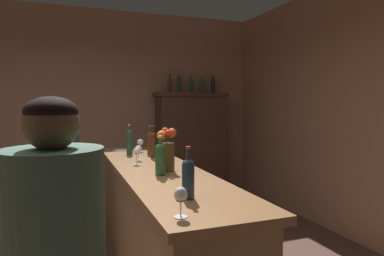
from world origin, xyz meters
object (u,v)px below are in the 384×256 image
Objects in this scene: cheese_plate at (121,150)px; display_bottle_midright at (202,85)px; flower_arrangement at (167,151)px; display_bottle_midleft at (179,83)px; bar_counter at (158,225)px; wine_bottle_malbec at (188,177)px; display_bottle_right at (213,85)px; wine_bottle_chardonnay at (150,142)px; wine_glass_mid at (181,197)px; wine_bottle_riesling at (160,157)px; display_cabinet at (191,144)px; wine_glass_front at (137,152)px; wine_glass_spare at (138,150)px; wine_glass_rear at (140,143)px; display_bottle_center at (191,85)px; wine_bottle_syrah at (129,141)px; patron_in_navy at (61,174)px; display_bottle_left at (170,84)px; wine_bottle_merlot at (153,143)px.

display_bottle_midright is at bearing 38.72° from cheese_plate.
flower_arrangement is 2.97m from display_bottle_midright.
cheese_plate is at bearing -132.68° from display_bottle_midleft.
wine_bottle_malbec is (-0.07, -0.98, 0.63)m from bar_counter.
display_bottle_right is (1.55, 2.56, 0.69)m from flower_arrangement.
display_bottle_right reaches higher than display_bottle_midright.
wine_bottle_chardonnay is 1.05× the size of display_bottle_midright.
wine_glass_mid is at bearing -116.15° from display_bottle_right.
cheese_plate is at bearing 92.74° from wine_bottle_riesling.
display_bottle_midleft is at bearing 180.00° from display_bottle_midright.
display_cabinet is 2.55m from wine_glass_front.
wine_glass_front is at bearing -90.42° from cheese_plate.
wine_glass_rear is at bearing 76.28° from wine_glass_spare.
wine_bottle_riesling is at bearing -121.31° from display_bottle_right.
flower_arrangement is 2.89m from display_bottle_center.
wine_bottle_syrah is at bearing -129.71° from display_cabinet.
display_bottle_center is 0.39m from display_bottle_right.
wine_glass_front is at bearing 17.20° from patron_in_navy.
wine_bottle_malbec is at bearing -105.10° from display_bottle_left.
display_cabinet is 0.96m from display_bottle_center.
wine_bottle_syrah is at bearing -82.80° from cheese_plate.
wine_bottle_merlot reaches higher than cheese_plate.
display_bottle_midleft is (1.05, 2.69, 0.73)m from wine_bottle_riesling.
wine_bottle_malbec reaches higher than wine_bottle_riesling.
display_bottle_left reaches higher than wine_glass_spare.
wine_glass_rear is (0.12, 1.30, -0.03)m from wine_bottle_riesling.
display_bottle_center is (1.13, 1.39, 0.74)m from wine_glass_rear.
display_bottle_center reaches higher than wine_glass_rear.
display_bottle_right is at bearing -0.00° from display_cabinet.
display_bottle_right is (1.66, 1.96, 0.75)m from wine_glass_spare.
wine_bottle_syrah is at bearing 91.43° from wine_glass_spare.
wine_bottle_malbec is at bearing -89.71° from wine_bottle_syrah.
wine_bottle_chardonnay is 1.02× the size of display_bottle_center.
display_bottle_left is (0.91, 1.96, 0.75)m from wine_glass_spare.
display_bottle_left is at bearing 180.00° from display_bottle_midright.
wine_bottle_merlot is 0.44m from wine_glass_rear.
patron_in_navy is at bearing -137.34° from cheese_plate.
cheese_plate is at bearing 136.18° from wine_glass_rear.
display_bottle_center reaches higher than patron_in_navy.
patron_in_navy is at bearing -168.65° from wine_bottle_chardonnay.
display_bottle_midright is (1.46, 1.96, 0.74)m from wine_glass_spare.
wine_glass_mid is 1.72m from wine_glass_spare.
cheese_plate is (-0.25, 0.42, -0.13)m from wine_bottle_chardonnay.
patron_in_navy is (-0.90, -0.18, -0.25)m from wine_bottle_chardonnay.
wine_glass_front is at bearing -115.59° from wine_bottle_chardonnay.
cheese_plate is at bearing 93.96° from wine_glass_spare.
display_bottle_midleft is 0.21m from display_bottle_center.
wine_bottle_malbec is at bearing -110.55° from display_cabinet.
wine_bottle_syrah reaches higher than wine_glass_front.
wine_bottle_riesling is 0.86× the size of flower_arrangement.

